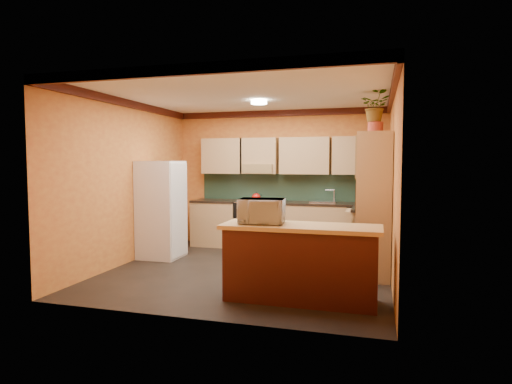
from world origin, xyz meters
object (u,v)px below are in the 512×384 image
fridge (161,209)px  microwave (262,211)px  stove (252,224)px  pantry (374,205)px  base_cabinets_back (283,226)px  breakfast_bar (300,265)px

fridge → microwave: fridge is taller
stove → pantry: bearing=-34.0°
base_cabinets_back → fridge: fridge is taller
stove → microwave: bearing=-71.5°
base_cabinets_back → microwave: 3.09m
base_cabinets_back → microwave: (0.38, -3.00, 0.64)m
stove → fridge: fridge is taller
breakfast_bar → microwave: 0.80m
breakfast_bar → microwave: microwave is taller
base_cabinets_back → pantry: 2.39m
base_cabinets_back → stove: size_ratio=4.01×
base_cabinets_back → stove: stove is taller
microwave → breakfast_bar: bearing=-5.7°
stove → microwave: microwave is taller
pantry → breakfast_bar: bearing=-120.2°
base_cabinets_back → microwave: microwave is taller
fridge → pantry: pantry is taller
pantry → fridge: bearing=175.9°
stove → breakfast_bar: 3.35m
pantry → microwave: pantry is taller
fridge → base_cabinets_back: bearing=34.5°
base_cabinets_back → breakfast_bar: bearing=-74.0°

